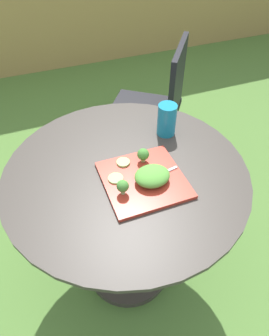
{
  "coord_description": "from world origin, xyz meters",
  "views": [
    {
      "loc": [
        -0.27,
        -0.8,
        1.59
      ],
      "look_at": [
        0.02,
        -0.04,
        0.8
      ],
      "focal_mm": 33.07,
      "sensor_mm": 36.0,
      "label": 1
    }
  ],
  "objects_px": {
    "patio_chair": "(158,102)",
    "salad_plate": "(144,180)",
    "fork": "(157,176)",
    "drinking_glass": "(167,121)"
  },
  "relations": [
    {
      "from": "salad_plate",
      "to": "drinking_glass",
      "type": "bearing_deg",
      "value": 49.76
    },
    {
      "from": "patio_chair",
      "to": "salad_plate",
      "type": "xyz_separation_m",
      "value": [
        -0.42,
        -0.8,
        0.24
      ]
    },
    {
      "from": "drinking_glass",
      "to": "fork",
      "type": "bearing_deg",
      "value": -121.7
    },
    {
      "from": "salad_plate",
      "to": "patio_chair",
      "type": "bearing_deg",
      "value": 62.17
    },
    {
      "from": "patio_chair",
      "to": "salad_plate",
      "type": "bearing_deg",
      "value": -117.83
    },
    {
      "from": "patio_chair",
      "to": "fork",
      "type": "distance_m",
      "value": 0.93
    },
    {
      "from": "salad_plate",
      "to": "fork",
      "type": "bearing_deg",
      "value": -9.51
    },
    {
      "from": "patio_chair",
      "to": "fork",
      "type": "relative_size",
      "value": 5.83
    },
    {
      "from": "patio_chair",
      "to": "salad_plate",
      "type": "height_order",
      "value": "patio_chair"
    },
    {
      "from": "patio_chair",
      "to": "drinking_glass",
      "type": "distance_m",
      "value": 0.68
    }
  ]
}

